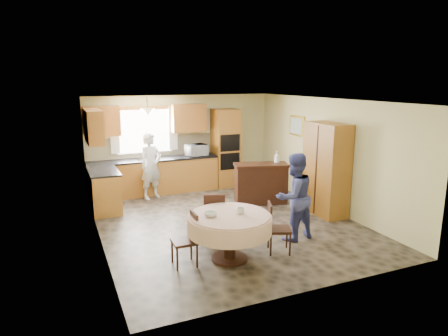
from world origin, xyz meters
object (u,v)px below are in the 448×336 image
object	(u,v)px
sideboard	(261,185)
cupboard	(326,169)
chair_back	(214,215)
person_dining	(294,197)
chair_right	(275,225)
person_sink	(151,166)
oven_tower	(226,148)
dining_table	(230,225)
chair_left	(188,236)

from	to	relation	value
sideboard	cupboard	world-z (taller)	cupboard
chair_back	person_dining	distance (m)	1.50
chair_right	person_sink	world-z (taller)	person_sink
oven_tower	chair_right	world-z (taller)	oven_tower
cupboard	dining_table	xyz separation A→B (m)	(-2.86, -1.31, -0.39)
oven_tower	chair_left	bearing A→B (deg)	-120.10
sideboard	person_dining	distance (m)	2.27
sideboard	chair_left	world-z (taller)	sideboard
oven_tower	person_dining	distance (m)	4.00
sideboard	dining_table	xyz separation A→B (m)	(-1.93, -2.54, 0.16)
chair_right	sideboard	bearing A→B (deg)	-1.17
chair_left	person_dining	bearing A→B (deg)	98.50
oven_tower	sideboard	size ratio (longest dim) A/B	1.68
chair_left	person_sink	world-z (taller)	person_sink
dining_table	person_dining	size ratio (longest dim) A/B	0.85
chair_back	person_dining	size ratio (longest dim) A/B	0.57
chair_left	chair_back	size ratio (longest dim) A/B	0.93
dining_table	chair_back	bearing A→B (deg)	87.14
chair_left	chair_right	bearing A→B (deg)	86.97
chair_back	chair_right	distance (m)	1.14
chair_left	person_dining	world-z (taller)	person_dining
oven_tower	cupboard	distance (m)	3.21
oven_tower	cupboard	world-z (taller)	oven_tower
sideboard	chair_back	distance (m)	2.58
oven_tower	chair_back	size ratio (longest dim) A/B	2.30
dining_table	person_dining	bearing A→B (deg)	13.74
chair_back	dining_table	bearing A→B (deg)	103.05
oven_tower	sideboard	distance (m)	1.90
cupboard	chair_back	distance (m)	2.91
dining_table	sideboard	bearing A→B (deg)	52.66
sideboard	chair_left	bearing A→B (deg)	-121.86
chair_left	person_dining	xyz separation A→B (m)	(2.11, 0.26, 0.33)
chair_left	chair_back	world-z (taller)	chair_back
oven_tower	person_dining	world-z (taller)	oven_tower
sideboard	chair_back	bearing A→B (deg)	-122.42
person_sink	person_dining	world-z (taller)	person_sink
chair_back	chair_right	world-z (taller)	chair_back
oven_tower	person_sink	world-z (taller)	oven_tower
cupboard	chair_left	world-z (taller)	cupboard
chair_left	chair_back	xyz separation A→B (m)	(0.71, 0.70, 0.03)
dining_table	chair_right	bearing A→B (deg)	-1.84
cupboard	chair_left	distance (m)	3.77
chair_left	sideboard	bearing A→B (deg)	134.66
chair_right	person_dining	xyz separation A→B (m)	(0.60, 0.38, 0.33)
person_dining	person_sink	bearing A→B (deg)	-73.26
person_sink	dining_table	bearing A→B (deg)	-107.20
chair_back	person_sink	world-z (taller)	person_sink
sideboard	cupboard	xyz separation A→B (m)	(0.92, -1.23, 0.55)
oven_tower	cupboard	bearing A→B (deg)	-70.54
chair_left	person_dining	size ratio (longest dim) A/B	0.53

